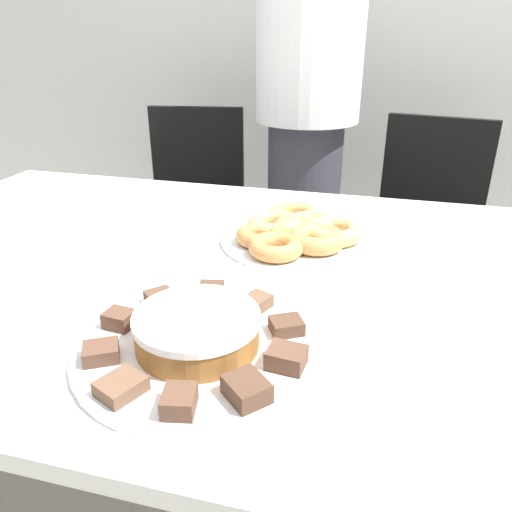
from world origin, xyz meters
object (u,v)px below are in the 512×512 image
plate_donuts (294,239)px  frosted_cake (197,330)px  napkin (0,250)px  office_chair_right (420,247)px  person_standing (307,106)px  office_chair_left (193,225)px  plate_cake (198,347)px

plate_donuts → frosted_cake: frosted_cake is taller
napkin → office_chair_right: bearing=47.0°
person_standing → plate_donuts: 0.88m
plate_donuts → napkin: plate_donuts is taller
office_chair_left → office_chair_right: same height
office_chair_right → plate_cake: size_ratio=2.35×
office_chair_right → frosted_cake: 1.37m
office_chair_left → frosted_cake: (0.51, -1.26, 0.36)m
plate_cake → frosted_cake: frosted_cake is taller
plate_cake → plate_donuts: (0.06, 0.45, -0.00)m
frosted_cake → office_chair_left: bearing=112.2°
office_chair_right → frosted_cake: bearing=-97.0°
office_chair_left → plate_cake: office_chair_left is taller
office_chair_right → frosted_cake: office_chair_right is taller
office_chair_right → plate_donuts: bearing=-102.1°
office_chair_right → napkin: (-0.96, -1.02, 0.33)m
plate_donuts → person_standing: bearing=97.8°
plate_donuts → napkin: size_ratio=2.55×
plate_donuts → office_chair_left: bearing=125.4°
person_standing → napkin: 1.19m
office_chair_left → plate_cake: 1.40m
office_chair_left → napkin: (-0.03, -1.03, 0.33)m
plate_cake → napkin: plate_cake is taller
plate_cake → plate_donuts: bearing=82.0°
plate_cake → frosted_cake: 0.03m
person_standing → frosted_cake: bearing=-87.6°
person_standing → plate_cake: size_ratio=4.64×
plate_donuts → frosted_cake: 0.45m
office_chair_right → napkin: office_chair_right is taller
plate_cake → frosted_cake: size_ratio=1.97×
plate_cake → person_standing: bearing=92.4°
person_standing → frosted_cake: (0.05, -1.30, -0.14)m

